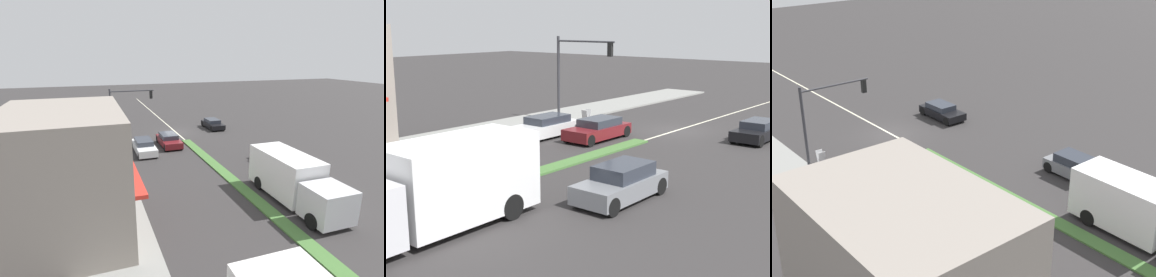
% 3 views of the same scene
% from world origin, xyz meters
% --- Properties ---
extents(ground_plane, '(160.00, 160.00, 0.00)m').
position_xyz_m(ground_plane, '(0.00, 18.00, 0.00)').
color(ground_plane, '#333030').
extents(lane_marking_center, '(0.16, 60.00, 0.01)m').
position_xyz_m(lane_marking_center, '(0.00, 0.00, 0.00)').
color(lane_marking_center, beige).
rests_on(lane_marking_center, ground).
extents(traffic_signal_main, '(4.59, 0.34, 5.60)m').
position_xyz_m(traffic_signal_main, '(6.12, 2.47, 3.90)').
color(traffic_signal_main, '#333338').
rests_on(traffic_signal_main, sidewalk_right).
extents(pedestrian, '(0.34, 0.34, 1.63)m').
position_xyz_m(pedestrian, '(9.85, 13.70, 0.97)').
color(pedestrian, '#282D42').
rests_on(pedestrian, sidewalk_right).
extents(warning_aframe_sign, '(0.45, 0.53, 0.84)m').
position_xyz_m(warning_aframe_sign, '(6.18, 1.22, 0.43)').
color(warning_aframe_sign, silver).
rests_on(warning_aframe_sign, ground).
extents(delivery_truck, '(2.44, 7.50, 2.87)m').
position_xyz_m(delivery_truck, '(-2.20, 19.36, 1.47)').
color(delivery_truck, silver).
rests_on(delivery_truck, ground).
extents(suv_black, '(1.74, 4.00, 1.16)m').
position_xyz_m(suv_black, '(-5.00, -0.35, 0.57)').
color(suv_black, black).
rests_on(suv_black, ground).
extents(suv_grey, '(1.77, 4.06, 1.39)m').
position_xyz_m(suv_grey, '(-5.00, 13.20, 0.67)').
color(suv_grey, slate).
rests_on(suv_grey, ground).
extents(van_white, '(1.78, 4.56, 1.26)m').
position_xyz_m(van_white, '(5.00, 6.55, 0.61)').
color(van_white, silver).
rests_on(van_white, ground).
extents(sedan_maroon, '(1.84, 4.27, 1.23)m').
position_xyz_m(sedan_maroon, '(2.20, 5.17, 0.60)').
color(sedan_maroon, maroon).
rests_on(sedan_maroon, ground).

